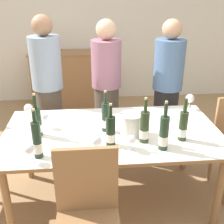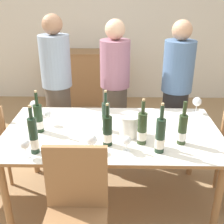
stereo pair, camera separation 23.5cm
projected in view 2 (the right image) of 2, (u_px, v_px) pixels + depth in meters
The scene contains 22 objects.
ground_plane at pixel (112, 198), 2.73m from camera, with size 12.00×12.00×0.00m, color #A37F56.
back_wall at pixel (115, 18), 4.70m from camera, with size 8.00×0.10×2.80m.
sideboard_cabinet at pixel (86, 77), 4.83m from camera, with size 1.26×0.46×0.90m.
dining_table at pixel (112, 137), 2.46m from camera, with size 1.87×1.01×0.73m.
ice_bucket at pixel (130, 125), 2.32m from camera, with size 0.19×0.19×0.18m.
wine_bottle_0 at pixel (39, 119), 2.38m from camera, with size 0.07×0.07×0.37m.
wine_bottle_1 at pixel (182, 130), 2.19m from camera, with size 0.07×0.07×0.36m.
wine_bottle_2 at pixel (106, 117), 2.39m from camera, with size 0.07×0.07×0.37m.
wine_bottle_3 at pixel (160, 136), 2.07m from camera, with size 0.07×0.07×0.40m.
wine_bottle_4 at pixel (107, 132), 2.17m from camera, with size 0.08×0.08×0.35m.
wine_bottle_5 at pixel (142, 129), 2.19m from camera, with size 0.08×0.08×0.38m.
wine_bottle_6 at pixel (34, 137), 2.06m from camera, with size 0.07×0.07×0.38m.
wine_glass_0 at pixel (91, 140), 2.10m from camera, with size 0.09×0.09×0.14m.
wine_glass_1 at pixel (34, 105), 2.70m from camera, with size 0.08×0.08×0.15m.
wine_glass_2 at pixel (48, 114), 2.51m from camera, with size 0.07×0.07×0.14m.
wine_glass_3 at pixel (127, 141), 2.09m from camera, with size 0.07×0.07×0.13m.
wine_glass_4 at pixel (25, 145), 2.02m from camera, with size 0.07×0.07×0.14m.
wine_glass_5 at pixel (197, 102), 2.74m from camera, with size 0.09×0.09×0.16m.
chair_near_front at pixel (76, 208), 1.84m from camera, with size 0.42×0.42×0.96m.
person_host at pixel (58, 89), 3.16m from camera, with size 0.33×0.33×1.63m.
person_guest_left at pixel (115, 91), 3.20m from camera, with size 0.33×0.33×1.58m.
person_guest_right at pixel (176, 94), 3.11m from camera, with size 0.33×0.33×1.58m.
Camera 2 is at (0.04, -2.15, 1.87)m, focal length 45.00 mm.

